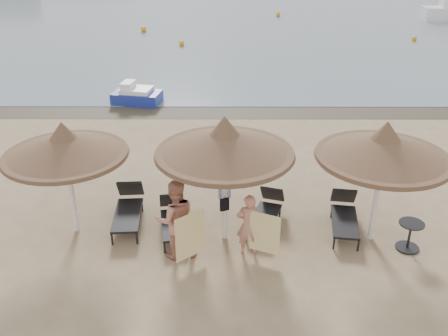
# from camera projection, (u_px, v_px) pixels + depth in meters

# --- Properties ---
(ground) EXTENTS (160.00, 160.00, 0.00)m
(ground) POSITION_uv_depth(u_px,v_px,m) (191.00, 250.00, 11.79)
(ground) COLOR tan
(ground) RESTS_ON ground
(wet_sand_strip) EXTENTS (200.00, 1.60, 0.01)m
(wet_sand_strip) POSITION_uv_depth(u_px,v_px,m) (206.00, 112.00, 20.20)
(wet_sand_strip) COLOR #483F2E
(wet_sand_strip) RESTS_ON ground
(palapa_left) EXTENTS (2.93, 2.93, 2.91)m
(palapa_left) POSITION_uv_depth(u_px,v_px,m) (65.00, 146.00, 11.50)
(palapa_left) COLOR white
(palapa_left) RESTS_ON ground
(palapa_center) EXTENTS (3.20, 3.20, 3.17)m
(palapa_center) POSITION_uv_depth(u_px,v_px,m) (225.00, 143.00, 11.12)
(palapa_center) COLOR white
(palapa_center) RESTS_ON ground
(palapa_right) EXTENTS (3.09, 3.09, 3.06)m
(palapa_right) POSITION_uv_depth(u_px,v_px,m) (384.00, 147.00, 11.13)
(palapa_right) COLOR white
(palapa_right) RESTS_ON ground
(lounger_far_left) EXTENTS (0.79, 2.02, 0.88)m
(lounger_far_left) POSITION_uv_depth(u_px,v_px,m) (128.00, 207.00, 12.76)
(lounger_far_left) COLOR black
(lounger_far_left) RESTS_ON ground
(lounger_near_left) EXTENTS (0.85, 1.83, 0.79)m
(lounger_near_left) POSITION_uv_depth(u_px,v_px,m) (173.00, 218.00, 12.40)
(lounger_near_left) COLOR black
(lounger_near_left) RESTS_ON ground
(lounger_near_right) EXTENTS (1.10, 1.86, 0.79)m
(lounger_near_right) POSITION_uv_depth(u_px,v_px,m) (267.00, 211.00, 12.70)
(lounger_near_right) COLOR black
(lounger_near_right) RESTS_ON ground
(lounger_far_right) EXTENTS (0.89, 1.94, 0.84)m
(lounger_far_right) POSITION_uv_depth(u_px,v_px,m) (344.00, 214.00, 12.51)
(lounger_far_right) COLOR black
(lounger_far_right) RESTS_ON ground
(side_table) EXTENTS (0.59, 0.59, 0.71)m
(side_table) POSITION_uv_depth(u_px,v_px,m) (409.00, 237.00, 11.69)
(side_table) COLOR black
(side_table) RESTS_ON ground
(person_left) EXTENTS (1.16, 0.89, 2.25)m
(person_left) POSITION_uv_depth(u_px,v_px,m) (175.00, 213.00, 11.11)
(person_left) COLOR tan
(person_left) RESTS_ON ground
(person_right) EXTENTS (0.84, 0.56, 1.79)m
(person_right) POSITION_uv_depth(u_px,v_px,m) (249.00, 220.00, 11.30)
(person_right) COLOR tan
(person_right) RESTS_ON ground
(towel_left) EXTENTS (0.63, 0.53, 1.12)m
(towel_left) POSITION_uv_depth(u_px,v_px,m) (190.00, 236.00, 10.96)
(towel_left) COLOR yellow
(towel_left) RESTS_ON ground
(towel_right) EXTENTS (0.67, 0.32, 1.02)m
(towel_right) POSITION_uv_depth(u_px,v_px,m) (265.00, 233.00, 11.16)
(towel_right) COLOR yellow
(towel_right) RESTS_ON ground
(bag_patterned) EXTENTS (0.30, 0.16, 0.36)m
(bag_patterned) POSITION_uv_depth(u_px,v_px,m) (225.00, 191.00, 11.87)
(bag_patterned) COLOR white
(bag_patterned) RESTS_ON ground
(bag_dark) EXTENTS (0.23, 0.15, 0.30)m
(bag_dark) POSITION_uv_depth(u_px,v_px,m) (225.00, 205.00, 11.64)
(bag_dark) COLOR black
(bag_dark) RESTS_ON ground
(pedal_boat) EXTENTS (2.14, 1.49, 0.92)m
(pedal_boat) POSITION_uv_depth(u_px,v_px,m) (136.00, 95.00, 21.05)
(pedal_boat) COLOR #1E2F96
(pedal_boat) RESTS_ON ground
(buoy_left) EXTENTS (0.41, 0.41, 0.41)m
(buoy_left) POSITION_uv_depth(u_px,v_px,m) (144.00, 29.00, 34.43)
(buoy_left) COLOR #EBA413
(buoy_left) RESTS_ON ground
(buoy_mid) EXTENTS (0.35, 0.35, 0.35)m
(buoy_mid) POSITION_uv_depth(u_px,v_px,m) (278.00, 14.00, 39.99)
(buoy_mid) COLOR #EBA413
(buoy_mid) RESTS_ON ground
(buoy_right) EXTENTS (0.32, 0.32, 0.32)m
(buoy_right) POSITION_uv_depth(u_px,v_px,m) (414.00, 39.00, 31.94)
(buoy_right) COLOR #EBA413
(buoy_right) RESTS_ON ground
(buoy_extra) EXTENTS (0.35, 0.35, 0.35)m
(buoy_extra) POSITION_uv_depth(u_px,v_px,m) (182.00, 43.00, 30.65)
(buoy_extra) COLOR #EBA413
(buoy_extra) RESTS_ON ground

